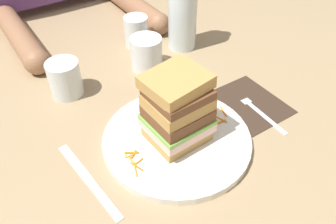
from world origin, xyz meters
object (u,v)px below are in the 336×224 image
(main_plate, at_px, (177,140))
(sandwich, at_px, (177,110))
(empty_tumbler_1, at_px, (65,79))
(fork, at_px, (256,108))
(knife, at_px, (90,182))
(water_bottle, at_px, (183,2))
(empty_tumbler_0, at_px, (136,31))
(juice_glass, at_px, (147,55))
(napkin_dark, at_px, (249,103))

(main_plate, relative_size, sandwich, 2.01)
(main_plate, relative_size, empty_tumbler_1, 3.50)
(fork, xyz_separation_m, empty_tumbler_1, (-0.31, 0.27, 0.04))
(sandwich, distance_m, fork, 0.21)
(sandwich, xyz_separation_m, fork, (0.19, -0.02, -0.08))
(knife, relative_size, water_bottle, 0.72)
(knife, relative_size, empty_tumbler_1, 2.50)
(sandwich, relative_size, empty_tumbler_0, 1.74)
(fork, bearing_deg, sandwich, 175.33)
(juice_glass, bearing_deg, empty_tumbler_0, 72.72)
(fork, xyz_separation_m, juice_glass, (-0.11, 0.26, 0.03))
(main_plate, distance_m, fork, 0.19)
(knife, height_order, juice_glass, juice_glass)
(juice_glass, height_order, empty_tumbler_1, same)
(napkin_dark, height_order, water_bottle, water_bottle)
(knife, bearing_deg, juice_glass, 43.13)
(napkin_dark, bearing_deg, sandwich, -178.11)
(main_plate, xyz_separation_m, water_bottle, (0.21, 0.28, 0.12))
(main_plate, height_order, napkin_dark, main_plate)
(empty_tumbler_0, bearing_deg, main_plate, -108.21)
(juice_glass, bearing_deg, sandwich, -108.70)
(juice_glass, distance_m, empty_tumbler_1, 0.20)
(main_plate, distance_m, water_bottle, 0.37)
(fork, xyz_separation_m, empty_tumbler_0, (-0.08, 0.37, 0.04))
(knife, distance_m, empty_tumbler_0, 0.46)
(sandwich, height_order, juice_glass, sandwich)
(juice_glass, xyz_separation_m, water_bottle, (0.13, 0.04, 0.09))
(knife, bearing_deg, empty_tumbler_0, 50.11)
(juice_glass, bearing_deg, knife, -136.87)
(napkin_dark, xyz_separation_m, juice_glass, (-0.11, 0.24, 0.03))
(juice_glass, relative_size, empty_tumbler_1, 1.01)
(main_plate, distance_m, juice_glass, 0.26)
(fork, bearing_deg, empty_tumbler_0, 101.75)
(main_plate, height_order, sandwich, sandwich)
(empty_tumbler_1, bearing_deg, fork, -41.54)
(water_bottle, bearing_deg, juice_glass, -164.75)
(napkin_dark, relative_size, empty_tumbler_1, 1.96)
(main_plate, bearing_deg, water_bottle, 53.04)
(fork, xyz_separation_m, knife, (-0.37, 0.02, -0.00))
(empty_tumbler_0, bearing_deg, napkin_dark, -77.37)
(main_plate, height_order, juice_glass, juice_glass)
(knife, distance_m, water_bottle, 0.49)
(napkin_dark, relative_size, fork, 0.94)
(main_plate, distance_m, empty_tumbler_0, 0.38)
(empty_tumbler_0, bearing_deg, juice_glass, -107.28)
(main_plate, relative_size, water_bottle, 1.00)
(main_plate, distance_m, sandwich, 0.08)
(water_bottle, height_order, empty_tumbler_1, water_bottle)
(water_bottle, relative_size, empty_tumbler_1, 3.49)
(fork, height_order, juice_glass, juice_glass)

